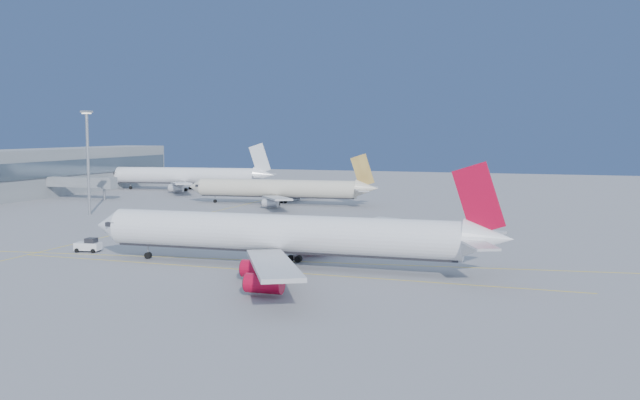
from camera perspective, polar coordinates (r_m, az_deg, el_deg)
The scene contains 9 objects.
ground at distance 121.35m, azimuth -3.38°, elevation -4.37°, with size 500.00×500.00×0.00m, color slate.
terminal at distance 253.13m, azimuth -20.54°, elevation 2.17°, with size 18.40×110.00×15.00m.
jet_bridge at distance 229.60m, azimuth -18.34°, elevation 1.34°, with size 23.60×3.60×6.90m.
taxiway_lines at distance 133.08m, azimuth -8.24°, elevation -3.53°, with size 118.86×140.00×0.02m.
airliner_virgin at distance 109.33m, azimuth -2.56°, elevation -2.79°, with size 67.47×60.68×16.66m.
airliner_etihad at distance 202.88m, azimuth -3.14°, elevation 0.90°, with size 56.36×51.88×14.70m.
airliner_third at distance 255.44m, azimuth -10.45°, elevation 1.91°, with size 62.53×57.20×16.78m.
pushback_tug at distance 129.85m, azimuth -18.03°, elevation -3.48°, with size 4.57×3.17×2.41m.
light_mast at distance 186.25m, azimuth -18.08°, elevation 3.55°, with size 2.24×2.24×25.87m.
Camera 1 is at (45.01, -110.74, 20.86)m, focal length 40.00 mm.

